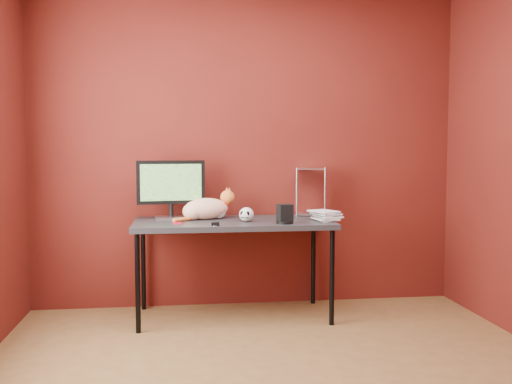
{
  "coord_description": "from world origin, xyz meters",
  "views": [
    {
      "loc": [
        -0.54,
        -2.94,
        1.29
      ],
      "look_at": [
        -0.0,
        1.15,
        0.98
      ],
      "focal_mm": 40.0,
      "sensor_mm": 36.0,
      "label": 1
    }
  ],
  "objects": [
    {
      "name": "black_gadget",
      "position": [
        -0.3,
        1.08,
        0.76
      ],
      "size": [
        0.06,
        0.03,
        0.03
      ],
      "primitive_type": "cube",
      "rotation": [
        0.0,
        0.0,
        0.02
      ],
      "color": "black",
      "rests_on": "desk"
    },
    {
      "name": "wire_rack",
      "position": [
        0.52,
        1.64,
        0.95
      ],
      "size": [
        0.27,
        0.24,
        0.39
      ],
      "rotation": [
        0.0,
        0.0,
        -0.25
      ],
      "color": "#A6A6AB",
      "rests_on": "desk"
    },
    {
      "name": "washer",
      "position": [
        -0.31,
        1.08,
        0.75
      ],
      "size": [
        0.04,
        0.04,
        0.0
      ],
      "primitive_type": "cylinder",
      "color": "#A6A6AB",
      "rests_on": "desk"
    },
    {
      "name": "pocket_knife",
      "position": [
        -0.57,
        1.22,
        0.76
      ],
      "size": [
        0.07,
        0.04,
        0.01
      ],
      "primitive_type": "cube",
      "rotation": [
        0.0,
        0.0,
        -0.24
      ],
      "color": "#A70C22",
      "rests_on": "desk"
    },
    {
      "name": "monitor",
      "position": [
        -0.62,
        1.53,
        1.01
      ],
      "size": [
        0.53,
        0.2,
        0.46
      ],
      "rotation": [
        0.0,
        0.0,
        0.12
      ],
      "color": "#A6A6AB",
      "rests_on": "desk"
    },
    {
      "name": "book_stack",
      "position": [
        0.48,
        1.27,
        1.19
      ],
      "size": [
        0.24,
        0.27,
        0.87
      ],
      "rotation": [
        0.0,
        0.0,
        0.34
      ],
      "color": "beige",
      "rests_on": "desk"
    },
    {
      "name": "cat",
      "position": [
        -0.35,
        1.47,
        0.84
      ],
      "size": [
        0.48,
        0.31,
        0.25
      ],
      "rotation": [
        0.0,
        0.0,
        0.27
      ],
      "color": "orange",
      "rests_on": "desk"
    },
    {
      "name": "room",
      "position": [
        0.0,
        0.0,
        1.45
      ],
      "size": [
        3.52,
        3.52,
        2.61
      ],
      "color": "brown",
      "rests_on": "ground"
    },
    {
      "name": "speaker",
      "position": [
        0.21,
        1.14,
        0.82
      ],
      "size": [
        0.12,
        0.12,
        0.14
      ],
      "rotation": [
        0.0,
        0.0,
        0.21
      ],
      "color": "black",
      "rests_on": "desk"
    },
    {
      "name": "skull_mug",
      "position": [
        -0.06,
        1.28,
        0.81
      ],
      "size": [
        0.11,
        0.12,
        0.11
      ],
      "rotation": [
        0.0,
        0.0,
        -0.38
      ],
      "color": "silver",
      "rests_on": "desk"
    },
    {
      "name": "desk",
      "position": [
        -0.15,
        1.37,
        0.7
      ],
      "size": [
        1.5,
        0.7,
        0.75
      ],
      "color": "black",
      "rests_on": "ground"
    }
  ]
}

